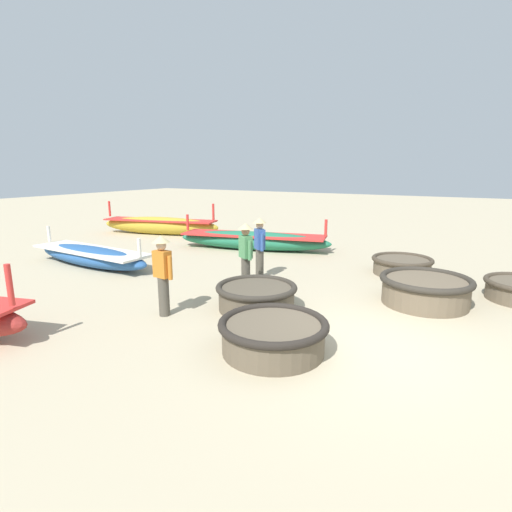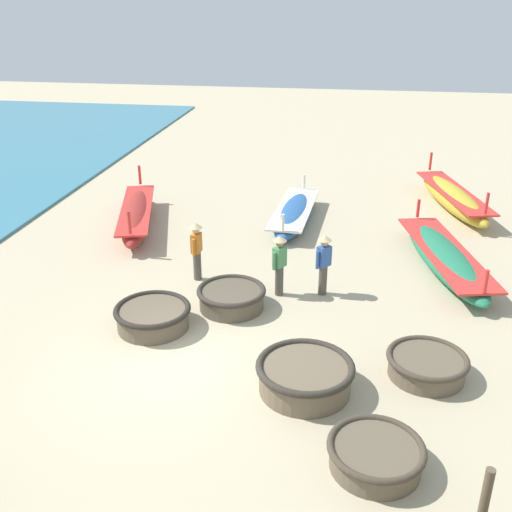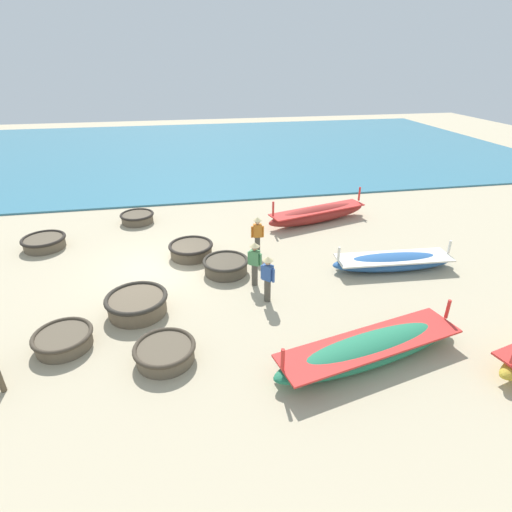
% 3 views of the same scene
% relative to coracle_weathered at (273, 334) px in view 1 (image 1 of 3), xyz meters
% --- Properties ---
extents(ground_plane, '(80.00, 80.00, 0.00)m').
position_rel_coracle_weathered_xyz_m(ground_plane, '(0.89, -1.38, -0.30)').
color(ground_plane, '#BCAD8C').
extents(coracle_weathered, '(1.82, 1.82, 0.55)m').
position_rel_coracle_weathered_xyz_m(coracle_weathered, '(0.00, 0.00, 0.00)').
color(coracle_weathered, brown).
rests_on(coracle_weathered, ground).
extents(coracle_front_left, '(1.69, 1.69, 0.49)m').
position_rel_coracle_weathered_xyz_m(coracle_front_left, '(6.22, -0.97, -0.03)').
color(coracle_front_left, brown).
rests_on(coracle_front_left, ground).
extents(coracle_upturned, '(1.98, 1.98, 0.63)m').
position_rel_coracle_weathered_xyz_m(coracle_upturned, '(3.77, -1.87, 0.04)').
color(coracle_upturned, brown).
rests_on(coracle_upturned, ground).
extents(coracle_far_left, '(1.74, 1.74, 0.55)m').
position_rel_coracle_weathered_xyz_m(coracle_far_left, '(1.65, 1.24, -0.00)').
color(coracle_far_left, brown).
rests_on(coracle_far_left, ground).
extents(long_boat_blue_hull, '(1.43, 4.87, 1.06)m').
position_rel_coracle_weathered_xyz_m(long_boat_blue_hull, '(2.56, 7.62, 0.01)').
color(long_boat_blue_hull, '#285693').
rests_on(long_boat_blue_hull, ground).
extents(long_boat_white_hull, '(2.44, 5.90, 1.21)m').
position_rel_coracle_weathered_xyz_m(long_boat_white_hull, '(7.21, 4.49, 0.05)').
color(long_boat_white_hull, '#237551').
rests_on(long_boat_white_hull, ground).
extents(long_boat_ochre_hull, '(2.34, 5.74, 1.45)m').
position_rel_coracle_weathered_xyz_m(long_boat_ochre_hull, '(8.15, 9.91, 0.11)').
color(long_boat_ochre_hull, gold).
rests_on(long_boat_ochre_hull, ground).
extents(fisherman_standing_left, '(0.40, 0.41, 1.67)m').
position_rel_coracle_weathered_xyz_m(fisherman_standing_left, '(3.86, 2.38, 0.66)').
color(fisherman_standing_left, '#4C473D').
rests_on(fisherman_standing_left, ground).
extents(fisherman_by_coracle, '(0.37, 0.46, 1.67)m').
position_rel_coracle_weathered_xyz_m(fisherman_by_coracle, '(2.74, 2.15, 0.66)').
color(fisherman_by_coracle, '#4C473D').
rests_on(fisherman_by_coracle, ground).
extents(fisherman_with_hat, '(0.36, 0.53, 1.67)m').
position_rel_coracle_weathered_xyz_m(fisherman_with_hat, '(0.39, 2.70, 0.66)').
color(fisherman_with_hat, '#4C473D').
rests_on(fisherman_with_hat, ground).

